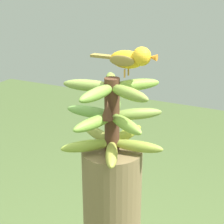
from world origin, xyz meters
The scene contains 2 objects.
banana_bunch centered at (0.00, 0.00, 1.34)m, with size 0.31×0.31×0.23m.
perched_bird centered at (-0.03, 0.04, 1.51)m, with size 0.06×0.20×0.09m.
Camera 1 is at (0.93, 0.46, 1.73)m, focal length 60.17 mm.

